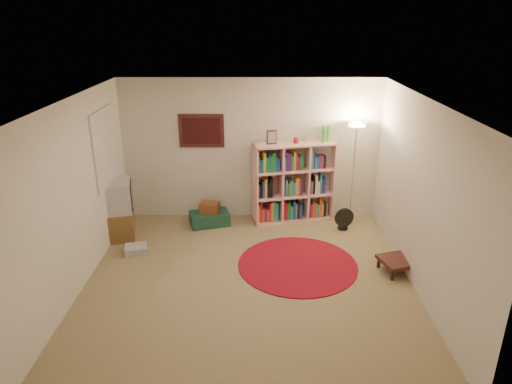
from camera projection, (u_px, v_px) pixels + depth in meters
room at (244, 196)px, 5.94m from camera, size 4.54×4.54×2.54m
bookshelf at (292, 183)px, 8.06m from camera, size 1.47×0.71×1.70m
floor_lamp at (356, 140)px, 7.65m from camera, size 0.40×0.40×1.82m
floor_fan at (344, 219)px, 7.83m from camera, size 0.34×0.23×0.38m
tv_stand at (118, 210)px, 7.50m from camera, size 0.60×0.75×0.97m
dvd_box at (136, 249)px, 7.10m from camera, size 0.39×0.35×0.11m
suitcase at (210, 219)px, 8.05m from camera, size 0.76×0.60×0.22m
wicker_basket at (210, 208)px, 7.99m from camera, size 0.37×0.29×0.19m
paper_towel at (258, 212)px, 8.30m from camera, size 0.14×0.14×0.23m
red_rug at (298, 264)px, 6.76m from camera, size 1.77×1.77×0.02m
side_table at (397, 261)px, 6.52m from camera, size 0.57×0.57×0.21m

